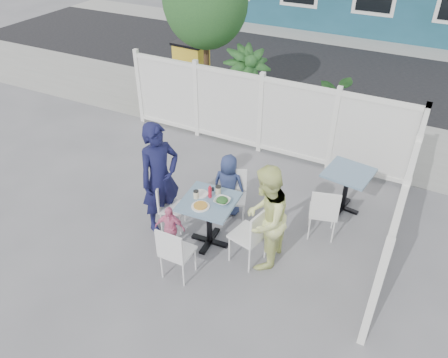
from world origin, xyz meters
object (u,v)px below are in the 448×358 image
at_px(spare_table, 347,180).
at_px(woman, 265,218).
at_px(utility_cabinet, 192,72).
at_px(toddler, 170,228).
at_px(chair_right, 253,232).
at_px(main_table, 209,210).
at_px(chair_back, 234,191).
at_px(chair_left, 167,203).
at_px(man, 160,178).
at_px(boy, 229,185).
at_px(chair_near, 174,250).

distance_m(spare_table, woman, 1.92).
distance_m(utility_cabinet, toddler, 5.46).
xyz_separation_m(spare_table, chair_right, (-0.87, -1.85, -0.01)).
xyz_separation_m(main_table, spare_table, (1.62, 1.76, -0.04)).
distance_m(chair_back, toddler, 1.23).
distance_m(main_table, chair_back, 0.75).
height_order(spare_table, chair_back, chair_back).
distance_m(chair_left, toddler, 0.51).
relative_size(man, woman, 1.13).
height_order(spare_table, chair_right, chair_right).
relative_size(chair_left, toddler, 1.07).
relative_size(chair_left, boy, 0.76).
height_order(chair_back, man, man).
xyz_separation_m(chair_near, boy, (-0.01, 1.65, 0.02)).
distance_m(utility_cabinet, chair_right, 5.87).
xyz_separation_m(chair_near, toddler, (-0.39, 0.47, -0.13)).
height_order(main_table, man, man).
distance_m(spare_table, chair_near, 3.11).
relative_size(spare_table, toddler, 1.04).
height_order(chair_near, boy, boy).
height_order(utility_cabinet, man, man).
height_order(chair_near, man, man).
bearing_deg(man, chair_right, -70.64).
height_order(utility_cabinet, toddler, utility_cabinet).
relative_size(chair_right, boy, 0.90).
xyz_separation_m(chair_left, toddler, (0.30, -0.40, -0.10)).
relative_size(chair_back, toddler, 1.11).
relative_size(utility_cabinet, chair_left, 1.66).
xyz_separation_m(spare_table, woman, (-0.73, -1.76, 0.23)).
relative_size(utility_cabinet, chair_back, 1.60).
distance_m(main_table, chair_near, 0.86).
relative_size(utility_cabinet, spare_table, 1.71).
distance_m(spare_table, toddler, 2.98).
bearing_deg(main_table, chair_right, -6.95).
distance_m(chair_left, boy, 1.03).
bearing_deg(boy, chair_right, 126.29).
distance_m(chair_back, man, 1.22).
bearing_deg(man, boy, -21.22).
bearing_deg(spare_table, chair_right, -115.14).
relative_size(main_table, boy, 0.75).
distance_m(chair_near, woman, 1.31).
bearing_deg(chair_left, spare_table, 106.80).
distance_m(utility_cabinet, man, 4.92).
xyz_separation_m(main_table, chair_back, (0.05, 0.74, -0.12)).
xyz_separation_m(main_table, chair_near, (-0.07, -0.85, -0.10)).
relative_size(chair_near, woman, 0.55).
xyz_separation_m(man, toddler, (0.39, -0.40, -0.53)).
height_order(spare_table, chair_left, chair_left).
distance_m(chair_near, toddler, 0.63).
distance_m(utility_cabinet, woman, 5.89).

